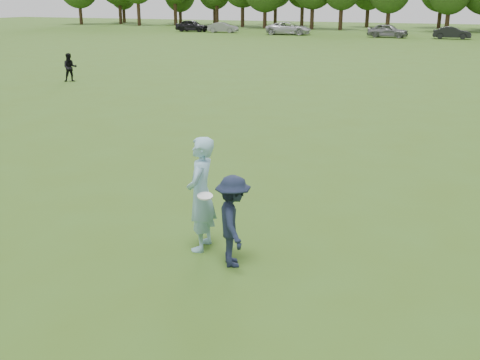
# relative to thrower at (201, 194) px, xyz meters

# --- Properties ---
(ground) EXTENTS (200.00, 200.00, 0.00)m
(ground) POSITION_rel_thrower_xyz_m (0.33, -0.11, -1.03)
(ground) COLOR #3A5818
(ground) RESTS_ON ground
(thrower) EXTENTS (0.60, 0.82, 2.06)m
(thrower) POSITION_rel_thrower_xyz_m (0.00, 0.00, 0.00)
(thrower) COLOR #8BBDD8
(thrower) RESTS_ON ground
(defender) EXTENTS (1.03, 1.17, 1.57)m
(defender) POSITION_rel_thrower_xyz_m (0.79, -0.37, -0.25)
(defender) COLOR #171E32
(defender) RESTS_ON ground
(player_far_a) EXTENTS (0.93, 0.91, 1.51)m
(player_far_a) POSITION_rel_thrower_xyz_m (-16.22, 16.06, -0.27)
(player_far_a) COLOR black
(player_far_a) RESTS_ON ground
(car_a) EXTENTS (4.52, 1.82, 1.54)m
(car_a) POSITION_rel_thrower_xyz_m (-32.74, 60.65, -0.26)
(car_a) COLOR black
(car_a) RESTS_ON ground
(car_b) EXTENTS (4.07, 1.82, 1.30)m
(car_b) POSITION_rel_thrower_xyz_m (-27.93, 60.16, -0.38)
(car_b) COLOR slate
(car_b) RESTS_ON ground
(car_c) EXTENTS (5.75, 3.16, 1.52)m
(car_c) POSITION_rel_thrower_xyz_m (-18.67, 59.40, -0.27)
(car_c) COLOR silver
(car_c) RESTS_ON ground
(car_e) EXTENTS (4.65, 2.15, 1.54)m
(car_e) POSITION_rel_thrower_xyz_m (-6.61, 58.98, -0.26)
(car_e) COLOR slate
(car_e) RESTS_ON ground
(car_f) EXTENTS (4.10, 1.66, 1.32)m
(car_f) POSITION_rel_thrower_xyz_m (0.28, 59.38, -0.37)
(car_f) COLOR black
(car_f) RESTS_ON ground
(disc_in_play) EXTENTS (0.32, 0.32, 0.08)m
(disc_in_play) POSITION_rel_thrower_xyz_m (0.21, -0.24, 0.07)
(disc_in_play) COLOR white
(disc_in_play) RESTS_ON ground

